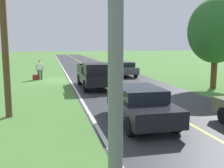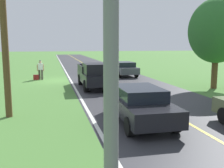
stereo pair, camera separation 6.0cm
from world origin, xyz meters
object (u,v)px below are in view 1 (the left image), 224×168
hitchhiker_walking (40,69)px  utility_pole_roadside (3,18)px  suitcase_carried (35,77)px  sedan_ahead_same_lane (140,104)px  sedan_near_oncoming (123,68)px  tree_far_side_near (216,31)px  pickup_truck_passing (95,75)px

hitchhiker_walking → utility_pole_roadside: 12.67m
suitcase_carried → sedan_ahead_same_lane: size_ratio=0.10×
sedan_near_oncoming → utility_pole_roadside: size_ratio=0.53×
utility_pole_roadside → tree_far_side_near: bearing=-160.8°
hitchhiker_walking → utility_pole_roadside: (0.91, 12.23, 3.19)m
hitchhiker_walking → utility_pole_roadside: bearing=85.8°
suitcase_carried → utility_pole_roadside: size_ratio=0.06×
pickup_truck_passing → utility_pole_roadside: 8.88m
utility_pole_roadside → sedan_near_oncoming: bearing=-123.9°
suitcase_carried → utility_pole_roadside: bearing=-6.0°
tree_far_side_near → suitcase_carried: bearing=-31.0°
tree_far_side_near → sedan_ahead_same_lane: tree_far_side_near is taller
suitcase_carried → utility_pole_roadside: 12.76m
sedan_ahead_same_lane → hitchhiker_walking: bearing=-73.1°
tree_far_side_near → utility_pole_roadside: 13.88m
sedan_ahead_same_lane → suitcase_carried: bearing=-71.4°
hitchhiker_walking → utility_pole_roadside: utility_pole_roadside is taller
suitcase_carried → pickup_truck_passing: pickup_truck_passing is taller
tree_far_side_near → sedan_near_oncoming: tree_far_side_near is taller
hitchhiker_walking → pickup_truck_passing: 6.89m
sedan_ahead_same_lane → sedan_near_oncoming: size_ratio=1.00×
tree_far_side_near → sedan_ahead_same_lane: (7.85, 6.61, -3.28)m
pickup_truck_passing → sedan_near_oncoming: (-3.91, -6.54, -0.21)m
suitcase_carried → sedan_ahead_same_lane: bearing=14.9°
sedan_ahead_same_lane → sedan_near_oncoming: 15.65m
suitcase_carried → pickup_truck_passing: 7.09m
sedan_ahead_same_lane → sedan_near_oncoming: bearing=-103.3°
pickup_truck_passing → utility_pole_roadside: bearing=53.4°
sedan_near_oncoming → suitcase_carried: bearing=7.2°
suitcase_carried → pickup_truck_passing: (-4.44, 5.48, 0.74)m
pickup_truck_passing → hitchhiker_walking: bearing=-54.2°
tree_far_side_near → utility_pole_roadside: size_ratio=0.75×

